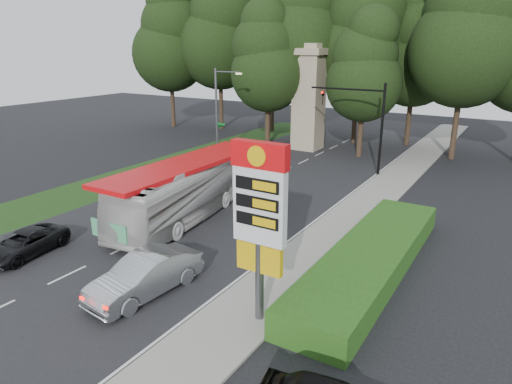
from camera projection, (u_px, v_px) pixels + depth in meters
The scene contains 21 objects.
ground at pixel (58, 280), 20.15m from camera, with size 120.00×120.00×0.00m, color black.
road_surface at pixel (217, 203), 29.90m from camera, with size 14.00×80.00×0.02m, color black.
sidewalk_right at pixel (340, 228), 25.68m from camera, with size 3.00×80.00×0.12m, color gray.
grass_verge_left at pixel (169, 165), 39.47m from camera, with size 5.00×50.00×0.02m, color #193814.
hedge at pixel (370, 259), 20.78m from camera, with size 3.00×14.00×1.20m, color #244B14.
gas_station_pylon at pixel (260, 210), 15.85m from camera, with size 2.10×0.45×6.85m.
traffic_signal_mast at pixel (366, 115), 35.40m from camera, with size 6.10×0.35×7.20m.
streetlight_signs at pixel (218, 110), 40.12m from camera, with size 2.75×0.98×8.00m.
monument at pixel (309, 97), 43.94m from camera, with size 3.00×3.00×10.05m.
tree_far_west at pixel (169, 38), 54.55m from camera, with size 8.96×8.96×17.60m.
tree_west_mid at pixel (219, 28), 52.90m from camera, with size 9.80×9.80×19.25m.
tree_west_near at pixel (273, 44), 52.07m from camera, with size 8.40×8.40×16.50m.
tree_center_left at pixel (297, 22), 45.73m from camera, with size 10.08×10.08×19.80m.
tree_center_right at pixel (361, 33), 44.70m from camera, with size 9.24×9.24×18.15m.
tree_east_near at pixel (416, 47), 44.27m from camera, with size 8.12×8.12×15.95m.
tree_east_mid at pixel (469, 26), 38.03m from camera, with size 9.52×9.52×18.70m.
tree_monument_left at pixel (268, 58), 44.01m from camera, with size 7.28×7.28×14.30m.
tree_monument_right at pixel (365, 67), 39.92m from camera, with size 6.72×6.72×13.20m.
transit_bus at pixel (187, 190), 27.04m from camera, with size 2.86×12.22×3.40m, color silver.
sedan_silver at pixel (145, 275), 18.79m from camera, with size 1.80×5.16×1.70m, color #A5A8AC.
suv_charcoal at pixel (24, 243), 22.39m from camera, with size 2.02×4.39×1.22m, color black.
Camera 1 is at (16.83, -10.79, 9.92)m, focal length 32.00 mm.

